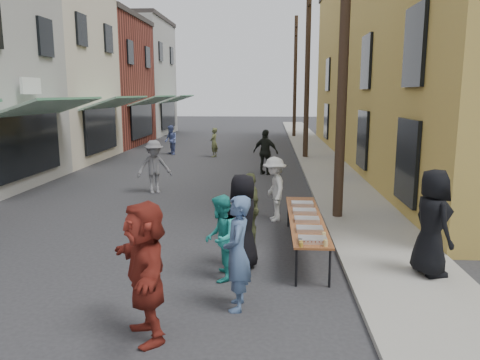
# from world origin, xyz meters

# --- Properties ---
(ground) EXTENTS (120.00, 120.00, 0.00)m
(ground) POSITION_xyz_m (0.00, 0.00, 0.00)
(ground) COLOR #28282B
(ground) RESTS_ON ground
(sidewalk) EXTENTS (2.20, 60.00, 0.10)m
(sidewalk) POSITION_xyz_m (5.00, 15.00, 0.05)
(sidewalk) COLOR gray
(sidewalk) RESTS_ON ground
(storefront_row) EXTENTS (8.00, 37.00, 9.00)m
(storefront_row) POSITION_xyz_m (-10.00, 14.96, 4.12)
(storefront_row) COLOR maroon
(storefront_row) RESTS_ON ground
(building_ochre) EXTENTS (10.00, 28.00, 10.00)m
(building_ochre) POSITION_xyz_m (11.10, 14.00, 5.00)
(building_ochre) COLOR gold
(building_ochre) RESTS_ON ground
(utility_pole_near) EXTENTS (0.26, 0.26, 9.00)m
(utility_pole_near) POSITION_xyz_m (4.30, 3.00, 4.50)
(utility_pole_near) COLOR #2D2116
(utility_pole_near) RESTS_ON ground
(utility_pole_mid) EXTENTS (0.26, 0.26, 9.00)m
(utility_pole_mid) POSITION_xyz_m (4.30, 15.00, 4.50)
(utility_pole_mid) COLOR #2D2116
(utility_pole_mid) RESTS_ON ground
(utility_pole_far) EXTENTS (0.26, 0.26, 9.00)m
(utility_pole_far) POSITION_xyz_m (4.30, 27.00, 4.50)
(utility_pole_far) COLOR #2D2116
(utility_pole_far) RESTS_ON ground
(serving_table) EXTENTS (0.70, 4.00, 0.75)m
(serving_table) POSITION_xyz_m (3.24, 0.33, 0.71)
(serving_table) COLOR #602E16
(serving_table) RESTS_ON ground
(catering_tray_sausage) EXTENTS (0.50, 0.33, 0.08)m
(catering_tray_sausage) POSITION_xyz_m (3.24, -1.32, 0.79)
(catering_tray_sausage) COLOR maroon
(catering_tray_sausage) RESTS_ON serving_table
(catering_tray_foil_b) EXTENTS (0.50, 0.33, 0.08)m
(catering_tray_foil_b) POSITION_xyz_m (3.24, -0.67, 0.79)
(catering_tray_foil_b) COLOR #B2B2B7
(catering_tray_foil_b) RESTS_ON serving_table
(catering_tray_buns) EXTENTS (0.50, 0.33, 0.08)m
(catering_tray_buns) POSITION_xyz_m (3.24, 0.03, 0.79)
(catering_tray_buns) COLOR tan
(catering_tray_buns) RESTS_ON serving_table
(catering_tray_foil_d) EXTENTS (0.50, 0.33, 0.08)m
(catering_tray_foil_d) POSITION_xyz_m (3.24, 0.73, 0.79)
(catering_tray_foil_d) COLOR #B2B2B7
(catering_tray_foil_d) RESTS_ON serving_table
(catering_tray_buns_end) EXTENTS (0.50, 0.33, 0.08)m
(catering_tray_buns_end) POSITION_xyz_m (3.24, 1.43, 0.79)
(catering_tray_buns_end) COLOR tan
(catering_tray_buns_end) RESTS_ON serving_table
(condiment_jar_a) EXTENTS (0.07, 0.07, 0.08)m
(condiment_jar_a) POSITION_xyz_m (3.02, -1.62, 0.79)
(condiment_jar_a) COLOR #A57F26
(condiment_jar_a) RESTS_ON serving_table
(condiment_jar_b) EXTENTS (0.07, 0.07, 0.08)m
(condiment_jar_b) POSITION_xyz_m (3.02, -1.52, 0.79)
(condiment_jar_b) COLOR #A57F26
(condiment_jar_b) RESTS_ON serving_table
(condiment_jar_c) EXTENTS (0.07, 0.07, 0.08)m
(condiment_jar_c) POSITION_xyz_m (3.02, -1.42, 0.79)
(condiment_jar_c) COLOR #A57F26
(condiment_jar_c) RESTS_ON serving_table
(cup_stack) EXTENTS (0.08, 0.08, 0.12)m
(cup_stack) POSITION_xyz_m (3.44, -1.57, 0.81)
(cup_stack) COLOR tan
(cup_stack) RESTS_ON serving_table
(guest_front_a) EXTENTS (0.87, 1.05, 1.84)m
(guest_front_a) POSITION_xyz_m (1.97, -0.68, 0.92)
(guest_front_a) COLOR black
(guest_front_a) RESTS_ON ground
(guest_front_b) EXTENTS (0.45, 0.67, 1.82)m
(guest_front_b) POSITION_xyz_m (1.98, -2.45, 0.91)
(guest_front_b) COLOR #465F87
(guest_front_b) RESTS_ON ground
(guest_front_c) EXTENTS (0.61, 0.77, 1.57)m
(guest_front_c) POSITION_xyz_m (1.60, -1.30, 0.78)
(guest_front_c) COLOR teal
(guest_front_c) RESTS_ON ground
(guest_front_d) EXTENTS (0.82, 1.20, 1.71)m
(guest_front_d) POSITION_xyz_m (2.60, 2.81, 0.85)
(guest_front_d) COLOR silver
(guest_front_d) RESTS_ON ground
(guest_front_e) EXTENTS (0.69, 1.02, 1.60)m
(guest_front_e) POSITION_xyz_m (2.03, 0.93, 0.80)
(guest_front_e) COLOR #505632
(guest_front_e) RESTS_ON ground
(guest_queue_back) EXTENTS (1.33, 1.87, 1.95)m
(guest_queue_back) POSITION_xyz_m (0.80, -3.43, 0.97)
(guest_queue_back) COLOR maroon
(guest_queue_back) RESTS_ON ground
(server) EXTENTS (0.82, 1.06, 1.94)m
(server) POSITION_xyz_m (5.38, -1.05, 1.07)
(server) COLOR black
(server) RESTS_ON sidewalk
(passerby_left) EXTENTS (1.34, 1.13, 1.80)m
(passerby_left) POSITION_xyz_m (-1.43, 6.05, 0.90)
(passerby_left) COLOR slate
(passerby_left) RESTS_ON ground
(passerby_mid) EXTENTS (1.19, 0.86, 1.88)m
(passerby_mid) POSITION_xyz_m (2.29, 10.00, 0.94)
(passerby_mid) COLOR black
(passerby_mid) RESTS_ON ground
(passerby_right) EXTENTS (0.49, 0.64, 1.56)m
(passerby_right) POSITION_xyz_m (-0.51, 15.26, 0.78)
(passerby_right) COLOR #565D36
(passerby_right) RESTS_ON ground
(passerby_far) EXTENTS (0.95, 0.99, 1.62)m
(passerby_far) POSITION_xyz_m (-3.00, 16.11, 0.81)
(passerby_far) COLOR #5262A0
(passerby_far) RESTS_ON ground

